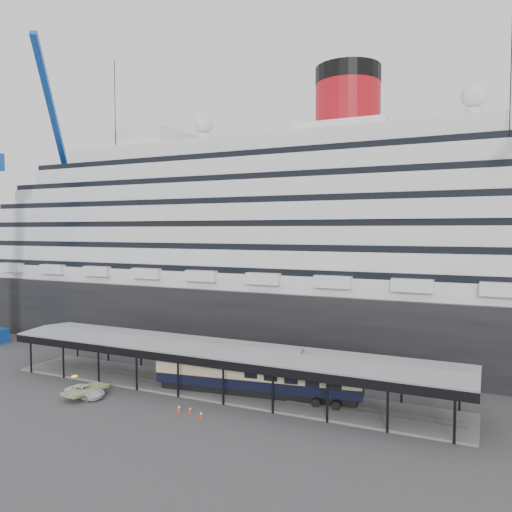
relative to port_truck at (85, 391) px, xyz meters
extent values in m
plane|color=#3B3B3E|center=(12.36, 3.52, -0.67)|extent=(200.00, 200.00, 0.00)
cube|color=black|center=(12.36, 35.52, 4.33)|extent=(130.00, 30.00, 10.00)
cylinder|color=#AA0D18|center=(20.36, 35.52, 36.73)|extent=(10.00, 10.00, 9.00)
cylinder|color=black|center=(20.36, 35.52, 41.98)|extent=(10.10, 10.10, 2.50)
sphere|color=silver|center=(-5.64, 35.52, 37.03)|extent=(3.60, 3.60, 3.60)
sphere|color=silver|center=(38.36, 35.52, 37.03)|extent=(3.60, 3.60, 3.60)
cube|color=slate|center=(12.36, 8.52, -0.55)|extent=(56.00, 8.00, 0.24)
cube|color=slate|center=(12.36, 7.80, -0.39)|extent=(54.00, 0.08, 0.10)
cube|color=slate|center=(12.36, 9.24, -0.39)|extent=(54.00, 0.08, 0.10)
cube|color=black|center=(12.36, 4.02, 3.78)|extent=(56.00, 0.18, 0.90)
cube|color=black|center=(12.36, 13.02, 3.78)|extent=(56.00, 0.18, 0.90)
cube|color=slate|center=(12.36, 8.52, 4.51)|extent=(56.00, 9.00, 0.24)
cube|color=blue|center=(-25.25, 19.40, 38.53)|extent=(12.92, 17.86, 16.80)
cylinder|color=black|center=(-16.86, 25.27, 22.93)|extent=(0.12, 0.12, 47.21)
cylinder|color=black|center=(42.61, 23.77, 22.93)|extent=(0.12, 0.12, 47.21)
imported|color=silver|center=(0.00, 0.00, 0.00)|extent=(5.01, 2.62, 1.35)
cube|color=black|center=(17.29, 8.52, -0.06)|extent=(22.77, 5.66, 0.75)
cube|color=black|center=(17.29, 8.52, 0.91)|extent=(23.89, 6.24, 1.19)
cube|color=#CAB991|center=(17.29, 8.52, 2.21)|extent=(23.90, 6.28, 1.40)
cube|color=black|center=(17.29, 8.52, 3.12)|extent=(23.89, 6.24, 0.43)
cube|color=red|center=(12.12, 0.65, -0.66)|extent=(0.56, 0.56, 0.03)
cone|color=red|center=(12.12, 0.65, -0.24)|extent=(0.47, 0.47, 0.82)
cylinder|color=white|center=(12.12, 0.65, -0.16)|extent=(0.26, 0.26, 0.16)
cube|color=red|center=(15.06, 0.19, -0.66)|extent=(0.46, 0.46, 0.03)
cone|color=red|center=(15.06, 0.19, -0.27)|extent=(0.39, 0.39, 0.76)
cylinder|color=white|center=(15.06, 0.19, -0.20)|extent=(0.24, 0.24, 0.15)
cube|color=red|center=(13.23, 1.03, -0.66)|extent=(0.38, 0.38, 0.03)
cone|color=red|center=(13.23, 1.03, -0.34)|extent=(0.32, 0.32, 0.64)
cylinder|color=white|center=(13.23, 1.03, -0.28)|extent=(0.20, 0.20, 0.12)
camera|label=1|loc=(40.72, -41.75, 18.12)|focal=35.00mm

